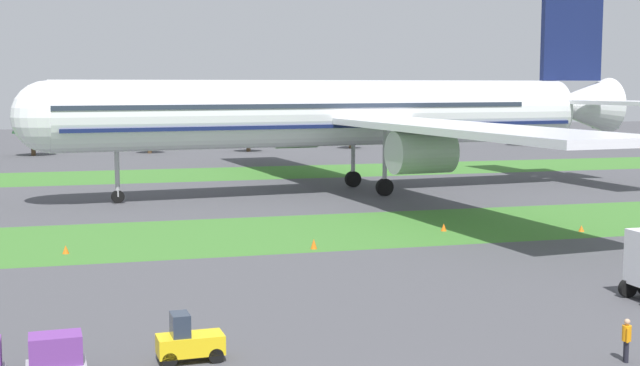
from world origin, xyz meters
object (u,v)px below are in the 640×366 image
Objects in this scene: taxiway_marker_0 at (581,228)px; taxiway_marker_2 at (444,227)px; cargo_dolly_lead at (56,351)px; baggage_tug at (188,341)px; ground_crew_marshaller at (627,338)px; taxiway_marker_1 at (314,244)px; taxiway_marker_3 at (66,250)px; airliner at (348,113)px.

taxiway_marker_2 is (-9.84, 2.92, 0.06)m from taxiway_marker_0.
cargo_dolly_lead is 43.72m from taxiway_marker_0.
taxiway_marker_0 is 10.26m from taxiway_marker_2.
baggage_tug is 1.53× the size of ground_crew_marshaller.
taxiway_marker_0 is at bearing 3.78° from taxiway_marker_1.
taxiway_marker_0 is 0.83× the size of taxiway_marker_3.
baggage_tug is at bearing 150.54° from airliner.
taxiway_marker_0 is 0.80× the size of taxiway_marker_2.
airliner is at bearing 153.56° from baggage_tug.
ground_crew_marshaller reaches higher than taxiway_marker_0.
baggage_tug is 3.86× the size of taxiway_marker_1.
airliner reaches higher than taxiway_marker_0.
taxiway_marker_1 is (15.95, 21.84, -0.58)m from cargo_dolly_lead.
cargo_dolly_lead is 4.94× the size of taxiway_marker_0.
airliner is at bearing 89.75° from taxiway_marker_2.
ground_crew_marshaller is 3.16× the size of taxiway_marker_3.
airliner reaches higher than taxiway_marker_2.
baggage_tug is 5.03m from cargo_dolly_lead.
ground_crew_marshaller reaches higher than taxiway_marker_2.
taxiway_marker_0 is at bearing 123.04° from baggage_tug.
taxiway_marker_1 reaches higher than taxiway_marker_0.
cargo_dolly_lead is 3.29× the size of taxiway_marker_1.
cargo_dolly_lead is at bearing -90.01° from taxiway_marker_3.
taxiway_marker_2 is at bearing 174.07° from airliner.
taxiway_marker_1 is (-21.08, -1.39, 0.11)m from taxiway_marker_0.
cargo_dolly_lead is at bearing -136.11° from taxiway_marker_2.
airliner is 138.54× the size of taxiway_marker_2.
ground_crew_marshaller reaches higher than cargo_dolly_lead.
taxiway_marker_3 is at bearing 128.23° from airliner.
ground_crew_marshaller is at bearing -77.68° from taxiway_marker_1.
airliner is 55.97m from ground_crew_marshaller.
baggage_tug is at bearing -79.11° from ground_crew_marshaller.
baggage_tug is 4.83× the size of taxiway_marker_3.
taxiway_marker_2 is at bearing -163.70° from ground_crew_marshaller.
taxiway_marker_1 is at bearing 152.92° from airliner.
taxiway_marker_2 is at bearing 163.46° from taxiway_marker_0.
taxiway_marker_0 is at bearing -166.24° from airliner.
baggage_tug is 5.78× the size of taxiway_marker_0.
taxiway_marker_1 is 1.20× the size of taxiway_marker_2.
airliner reaches higher than cargo_dolly_lead.
taxiway_marker_0 is at bearing -1.99° from taxiway_marker_3.
cargo_dolly_lead reaches higher than taxiway_marker_1.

